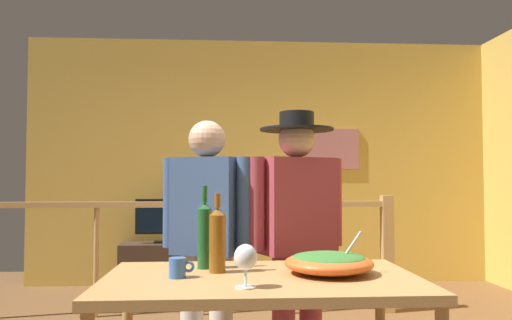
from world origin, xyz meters
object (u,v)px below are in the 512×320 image
(wine_glass, at_px, (246,259))
(wine_bottle_green, at_px, (205,234))
(tv_console, at_px, (164,267))
(mug_blue, at_px, (178,268))
(flat_screen_tv, at_px, (164,217))
(person_standing_right, at_px, (297,224))
(stair_railing, at_px, (259,237))
(salad_bowl, at_px, (329,262))
(person_standing_left, at_px, (207,233))
(framed_picture, at_px, (331,149))
(wine_bottle_amber, at_px, (217,239))
(serving_table, at_px, (261,294))

(wine_glass, relative_size, wine_bottle_green, 0.43)
(tv_console, xyz_separation_m, mug_blue, (0.45, -3.28, 0.56))
(flat_screen_tv, bearing_deg, wine_bottle_green, -79.67)
(person_standing_right, bearing_deg, stair_railing, -109.54)
(stair_railing, relative_size, salad_bowl, 9.07)
(person_standing_right, bearing_deg, person_standing_left, -23.30)
(framed_picture, xyz_separation_m, tv_console, (-1.88, -0.29, -1.29))
(salad_bowl, xyz_separation_m, wine_bottle_green, (-0.55, 0.16, 0.11))
(stair_railing, bearing_deg, mug_blue, -102.30)
(wine_bottle_amber, xyz_separation_m, mug_blue, (-0.16, -0.11, -0.11))
(flat_screen_tv, bearing_deg, tv_console, 90.00)
(framed_picture, xyz_separation_m, mug_blue, (-1.43, -3.57, -0.73))
(tv_console, bearing_deg, mug_blue, -82.15)
(tv_console, distance_m, person_standing_right, 2.86)
(serving_table, bearing_deg, stair_railing, 86.18)
(person_standing_left, bearing_deg, wine_bottle_green, 114.22)
(tv_console, distance_m, person_standing_left, 2.70)
(framed_picture, height_order, tv_console, framed_picture)
(salad_bowl, distance_m, wine_glass, 0.46)
(stair_railing, height_order, salad_bowl, stair_railing)
(framed_picture, distance_m, tv_console, 2.30)
(flat_screen_tv, bearing_deg, person_standing_left, -77.85)
(tv_console, height_order, wine_bottle_green, wine_bottle_green)
(flat_screen_tv, relative_size, salad_bowl, 1.53)
(person_standing_right, bearing_deg, wine_bottle_amber, 30.50)
(wine_glass, height_order, wine_bottle_green, wine_bottle_green)
(stair_railing, height_order, tv_console, stair_railing)
(flat_screen_tv, bearing_deg, stair_railing, -44.82)
(framed_picture, distance_m, wine_bottle_green, 3.66)
(salad_bowl, relative_size, person_standing_right, 0.25)
(mug_blue, bearing_deg, stair_railing, 77.70)
(wine_glass, relative_size, mug_blue, 1.55)
(wine_bottle_amber, bearing_deg, flat_screen_tv, 101.07)
(framed_picture, bearing_deg, wine_bottle_amber, -110.10)
(wine_bottle_amber, distance_m, mug_blue, 0.22)
(wine_bottle_amber, bearing_deg, tv_console, 100.96)
(framed_picture, bearing_deg, flat_screen_tv, -170.30)
(serving_table, bearing_deg, framed_picture, 73.12)
(flat_screen_tv, xyz_separation_m, person_standing_right, (1.06, -2.53, 0.15))
(framed_picture, distance_m, serving_table, 3.81)
(stair_railing, bearing_deg, wine_bottle_amber, -98.82)
(serving_table, height_order, person_standing_right, person_standing_right)
(person_standing_left, height_order, person_standing_right, person_standing_right)
(serving_table, distance_m, person_standing_right, 0.78)
(person_standing_right, bearing_deg, serving_table, 46.58)
(tv_console, bearing_deg, person_standing_right, -67.58)
(serving_table, relative_size, wine_bottle_amber, 3.84)
(tv_console, distance_m, mug_blue, 3.36)
(flat_screen_tv, relative_size, person_standing_left, 0.39)
(serving_table, distance_m, person_standing_left, 0.77)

